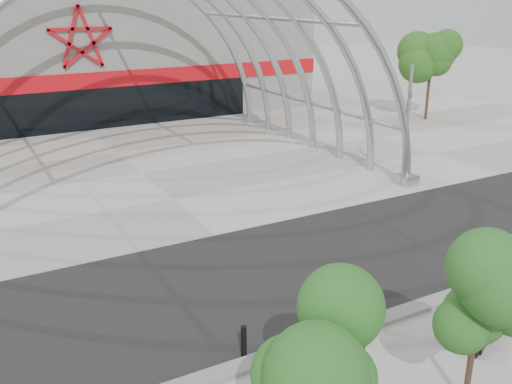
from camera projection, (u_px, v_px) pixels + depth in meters
ground at (330, 332)px, 14.73m from camera, size 140.00×140.00×0.00m
road at (264, 276)px, 17.62m from camera, size 140.00×7.00×0.02m
forecourt at (141, 173)px, 27.54m from camera, size 60.00×17.00×0.04m
kerb at (336, 334)px, 14.51m from camera, size 60.00×0.50×0.12m
arena_building at (59, 55)px, 41.06m from camera, size 34.00×15.24×8.00m
vault_canopy at (141, 173)px, 27.54m from camera, size 20.80×15.80×20.36m
signal_pole at (407, 125)px, 24.71m from camera, size 0.42×0.75×5.43m
street_tree_0 at (328, 349)px, 9.36m from camera, size 1.68×1.68×3.84m
street_tree_1 at (482, 287)px, 11.21m from camera, size 1.65×1.65×3.91m
bench_1 at (485, 329)px, 14.46m from camera, size 2.23×1.25×0.46m
bollard_0 at (244, 342)px, 13.54m from camera, size 0.14×0.14×0.86m
bollard_1 at (329, 317)px, 14.51m from camera, size 0.15×0.15×0.95m
bollard_2 at (352, 326)px, 14.16m from camera, size 0.14×0.14×0.90m
bollard_3 at (364, 306)px, 14.87m from camera, size 0.18×0.18×1.12m
bollard_4 at (497, 316)px, 14.50m from camera, size 0.16×0.16×1.02m
bg_tree_1 at (432, 57)px, 37.75m from camera, size 2.70×2.70×5.91m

